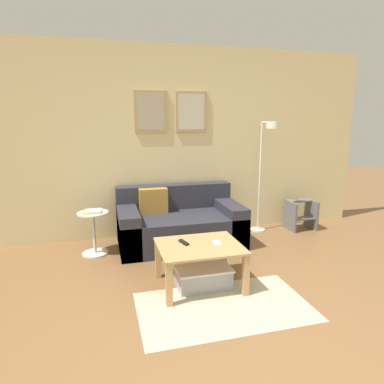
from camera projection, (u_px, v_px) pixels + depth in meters
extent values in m
plane|color=brown|center=(273.00, 374.00, 2.19)|extent=(16.00, 16.00, 0.00)
cube|color=beige|center=(175.00, 143.00, 4.68)|extent=(5.60, 0.06, 2.55)
cube|color=tan|center=(151.00, 112.00, 4.47)|extent=(0.43, 0.02, 0.54)
cube|color=#ADA38E|center=(151.00, 112.00, 4.46)|extent=(0.36, 0.01, 0.47)
cube|color=tan|center=(191.00, 112.00, 4.61)|extent=(0.43, 0.02, 0.54)
cube|color=beige|center=(191.00, 112.00, 4.60)|extent=(0.36, 0.01, 0.47)
cube|color=#C1B299|center=(224.00, 306.00, 2.97)|extent=(1.49, 0.87, 0.01)
cube|color=#2D2D38|center=(180.00, 230.00, 4.41)|extent=(1.56, 0.89, 0.40)
cube|color=#2D2D38|center=(174.00, 196.00, 4.65)|extent=(1.56, 0.20, 0.33)
cube|color=#2D2D38|center=(128.00, 229.00, 4.23)|extent=(0.24, 0.89, 0.52)
cube|color=#2D2D38|center=(228.00, 221.00, 4.56)|extent=(0.24, 0.89, 0.52)
cube|color=#A87A33|center=(153.00, 201.00, 4.41)|extent=(0.36, 0.14, 0.32)
cube|color=tan|center=(200.00, 246.00, 3.26)|extent=(0.79, 0.65, 0.02)
cube|color=tan|center=(169.00, 285.00, 2.94)|extent=(0.06, 0.06, 0.40)
cube|color=tan|center=(246.00, 275.00, 3.13)|extent=(0.06, 0.06, 0.40)
cube|color=tan|center=(158.00, 259.00, 3.48)|extent=(0.06, 0.06, 0.40)
cube|color=tan|center=(224.00, 252.00, 3.66)|extent=(0.06, 0.06, 0.40)
cube|color=#9EA3A8|center=(202.00, 277.00, 3.33)|extent=(0.51, 0.36, 0.18)
cube|color=silver|center=(202.00, 267.00, 3.31)|extent=(0.53, 0.38, 0.02)
cylinder|color=white|center=(258.00, 230.00, 5.00)|extent=(0.21, 0.21, 0.02)
cylinder|color=white|center=(260.00, 177.00, 4.84)|extent=(0.03, 0.03, 1.53)
cylinder|color=white|center=(267.00, 122.00, 4.53)|extent=(0.02, 0.31, 0.02)
cylinder|color=white|center=(273.00, 125.00, 4.40)|extent=(0.17, 0.17, 0.09)
cylinder|color=silver|center=(95.00, 253.00, 4.14)|extent=(0.31, 0.31, 0.01)
cylinder|color=silver|center=(94.00, 233.00, 4.09)|extent=(0.04, 0.04, 0.49)
cylinder|color=silver|center=(93.00, 213.00, 4.03)|extent=(0.36, 0.36, 0.02)
cube|color=#D8C666|center=(92.00, 212.00, 4.02)|extent=(0.22, 0.17, 0.01)
cube|color=silver|center=(93.00, 211.00, 4.02)|extent=(0.19, 0.18, 0.01)
cube|color=black|center=(184.00, 242.00, 3.30)|extent=(0.08, 0.16, 0.02)
cube|color=silver|center=(217.00, 243.00, 3.31)|extent=(0.08, 0.15, 0.01)
cube|color=slate|center=(290.00, 216.00, 4.98)|extent=(0.03, 0.33, 0.43)
cube|color=slate|center=(311.00, 214.00, 5.07)|extent=(0.03, 0.33, 0.43)
cube|color=slate|center=(303.00, 218.00, 4.98)|extent=(0.32, 0.15, 0.02)
cube|color=slate|center=(300.00, 201.00, 5.03)|extent=(0.32, 0.15, 0.02)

